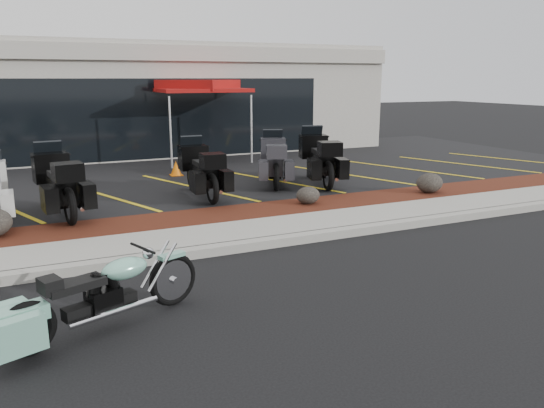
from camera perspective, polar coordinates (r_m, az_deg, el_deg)
name	(u,v)px	position (r m, az deg, el deg)	size (l,w,h in m)	color
ground	(296,262)	(8.37, 2.59, -6.28)	(90.00, 90.00, 0.00)	black
curb	(272,242)	(9.12, 0.04, -4.10)	(24.00, 0.25, 0.15)	gray
sidewalk	(257,231)	(9.73, -1.66, -2.96)	(24.00, 1.20, 0.15)	gray
mulch_bed	(234,216)	(10.81, -4.11, -1.29)	(24.00, 1.20, 0.16)	#34180B
upper_lot	(170,174)	(15.88, -10.89, 3.23)	(26.00, 9.60, 0.15)	black
dealership_building	(129,99)	(21.80, -15.08, 10.84)	(18.00, 8.16, 4.00)	#9C968D
boulder_mid	(308,195)	(11.48, 3.89, 0.95)	(0.53, 0.44, 0.37)	black
boulder_right	(430,183)	(13.11, 16.59, 2.19)	(0.65, 0.54, 0.46)	black
hero_cruiser	(173,272)	(6.81, -10.65, -7.23)	(2.53, 0.64, 0.89)	#7CC1A8
touring_black_front	(50,174)	(12.07, -22.74, 2.99)	(2.41, 0.92, 1.40)	black
touring_black_mid	(192,163)	(12.96, -8.61, 4.38)	(2.29, 0.87, 1.33)	black
touring_grey	(273,154)	(14.35, 0.07, 5.41)	(2.30, 0.88, 1.34)	#313035
touring_black_rear	(312,152)	(14.46, 4.31, 5.63)	(2.46, 0.94, 1.43)	black
traffic_cone	(176,168)	(15.10, -10.29, 3.81)	(0.31, 0.31, 0.41)	orange
popup_canopy	(199,87)	(17.79, -7.88, 12.32)	(2.90, 2.90, 2.61)	silver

